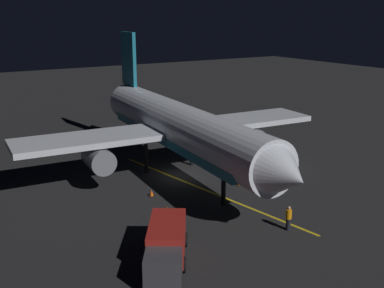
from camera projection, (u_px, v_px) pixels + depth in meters
name	position (u px, v px, depth m)	size (l,w,h in m)	color
ground_plane	(180.00, 177.00, 42.26)	(180.00, 180.00, 0.20)	black
apron_guide_stripe	(205.00, 190.00, 38.96)	(0.24, 22.48, 0.01)	gold
airliner	(177.00, 127.00, 41.51)	(28.50, 34.01, 12.35)	silver
baggage_truck	(166.00, 245.00, 27.13)	(5.04, 6.29, 2.31)	maroon
catering_truck	(256.00, 149.00, 46.48)	(3.98, 6.14, 2.17)	silver
ground_crew_worker	(289.00, 218.00, 31.47)	(0.40, 0.40, 1.74)	black
traffic_cone_near_left	(239.00, 183.00, 39.90)	(0.50, 0.50, 0.55)	#EA590F
traffic_cone_near_right	(152.00, 193.00, 37.54)	(0.50, 0.50, 0.55)	#EA590F
traffic_cone_under_wing	(167.00, 210.00, 34.26)	(0.50, 0.50, 0.55)	#EA590F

